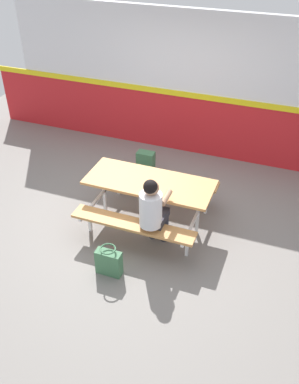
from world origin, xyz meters
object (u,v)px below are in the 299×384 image
picnic_table_main (150,191)px  student_nearer (153,209)px  tote_bag_bright (109,262)px  backpack_dark (146,163)px

picnic_table_main → student_nearer: (0.26, -0.56, 0.13)m
student_nearer → tote_bag_bright: size_ratio=2.81×
picnic_table_main → tote_bag_bright: 1.25m
picnic_table_main → backpack_dark: size_ratio=4.18×
student_nearer → backpack_dark: student_nearer is taller
student_nearer → backpack_dark: (-0.80, 1.81, -0.49)m
picnic_table_main → student_nearer: 0.63m
picnic_table_main → student_nearer: size_ratio=1.52×
picnic_table_main → backpack_dark: (-0.54, 1.25, -0.36)m
backpack_dark → tote_bag_bright: bearing=-80.0°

